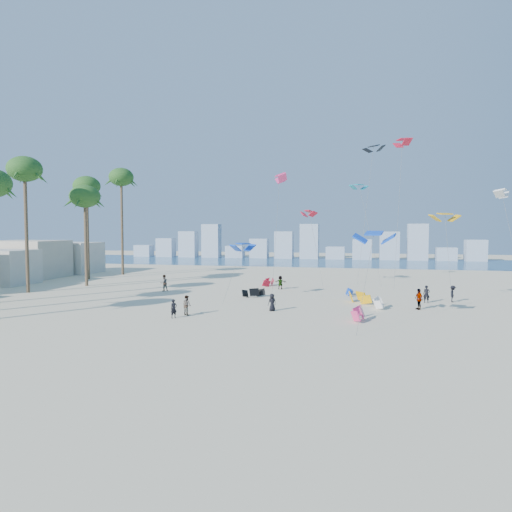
# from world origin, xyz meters

# --- Properties ---
(ground) EXTENTS (220.00, 220.00, 0.00)m
(ground) POSITION_xyz_m (0.00, 0.00, 0.00)
(ground) COLOR beige
(ground) RESTS_ON ground
(ocean) EXTENTS (220.00, 220.00, 0.00)m
(ocean) POSITION_xyz_m (0.00, 72.00, 0.01)
(ocean) COLOR navy
(ocean) RESTS_ON ground
(kitesurfer_near) EXTENTS (0.64, 0.66, 1.53)m
(kitesurfer_near) POSITION_xyz_m (-1.50, 5.62, 0.76)
(kitesurfer_near) COLOR black
(kitesurfer_near) RESTS_ON ground
(kitesurfer_mid) EXTENTS (1.02, 0.96, 1.67)m
(kitesurfer_mid) POSITION_xyz_m (-0.96, 7.09, 0.83)
(kitesurfer_mid) COLOR gray
(kitesurfer_mid) RESTS_ON ground
(kitesurfers_far) EXTENTS (32.13, 15.41, 1.90)m
(kitesurfers_far) POSITION_xyz_m (8.48, 18.92, 0.87)
(kitesurfers_far) COLOR black
(kitesurfers_far) RESTS_ON ground
(grounded_kites) EXTENTS (14.72, 22.91, 0.98)m
(grounded_kites) POSITION_xyz_m (9.84, 17.09, 0.45)
(grounded_kites) COLOR black
(grounded_kites) RESTS_ON ground
(flying_kites) EXTENTS (30.62, 32.44, 18.62)m
(flying_kites) POSITION_xyz_m (14.13, 22.74, 11.78)
(flying_kites) COLOR blue
(flying_kites) RESTS_ON ground
(palm_row) EXTENTS (8.64, 44.80, 16.74)m
(palm_row) POSITION_xyz_m (-22.13, 16.21, 12.14)
(palm_row) COLOR brown
(palm_row) RESTS_ON ground
(distant_skyline) EXTENTS (85.00, 3.00, 8.40)m
(distant_skyline) POSITION_xyz_m (-1.19, 82.00, 3.09)
(distant_skyline) COLOR #9EADBF
(distant_skyline) RESTS_ON ground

